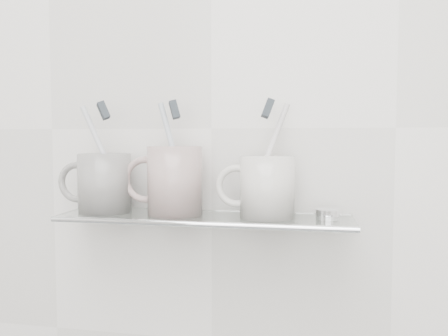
% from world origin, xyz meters
% --- Properties ---
extents(wall_back, '(2.50, 0.00, 2.50)m').
position_xyz_m(wall_back, '(0.00, 1.10, 1.25)').
color(wall_back, silver).
rests_on(wall_back, ground).
extents(shelf_glass, '(0.50, 0.12, 0.01)m').
position_xyz_m(shelf_glass, '(0.00, 1.04, 1.10)').
color(shelf_glass, silver).
rests_on(shelf_glass, wall_back).
extents(shelf_rail, '(0.50, 0.01, 0.01)m').
position_xyz_m(shelf_rail, '(0.00, 0.98, 1.10)').
color(shelf_rail, silver).
rests_on(shelf_rail, shelf_glass).
extents(bracket_left, '(0.02, 0.03, 0.02)m').
position_xyz_m(bracket_left, '(-0.21, 1.09, 1.09)').
color(bracket_left, silver).
rests_on(bracket_left, wall_back).
extents(bracket_right, '(0.02, 0.03, 0.02)m').
position_xyz_m(bracket_right, '(0.21, 1.09, 1.09)').
color(bracket_right, silver).
rests_on(bracket_right, wall_back).
extents(mug_left, '(0.11, 0.11, 0.10)m').
position_xyz_m(mug_left, '(-0.18, 1.04, 1.15)').
color(mug_left, silver).
rests_on(mug_left, shelf_glass).
extents(mug_left_handle, '(0.07, 0.01, 0.07)m').
position_xyz_m(mug_left_handle, '(-0.24, 1.04, 1.15)').
color(mug_left_handle, silver).
rests_on(mug_left_handle, mug_left).
extents(toothbrush_left, '(0.09, 0.02, 0.18)m').
position_xyz_m(toothbrush_left, '(-0.18, 1.04, 1.20)').
color(toothbrush_left, silver).
rests_on(toothbrush_left, mug_left).
extents(bristles_left, '(0.03, 0.03, 0.04)m').
position_xyz_m(bristles_left, '(-0.18, 1.04, 1.28)').
color(bristles_left, '#2A3136').
rests_on(bristles_left, toothbrush_left).
extents(mug_center, '(0.11, 0.11, 0.12)m').
position_xyz_m(mug_center, '(-0.05, 1.04, 1.16)').
color(mug_center, silver).
rests_on(mug_center, shelf_glass).
extents(mug_center_handle, '(0.08, 0.01, 0.08)m').
position_xyz_m(mug_center_handle, '(-0.11, 1.04, 1.16)').
color(mug_center_handle, silver).
rests_on(mug_center_handle, mug_center).
extents(toothbrush_center, '(0.06, 0.02, 0.19)m').
position_xyz_m(toothbrush_center, '(-0.05, 1.04, 1.20)').
color(toothbrush_center, '#A7B6C0').
rests_on(toothbrush_center, mug_center).
extents(bristles_center, '(0.03, 0.03, 0.03)m').
position_xyz_m(bristles_center, '(-0.05, 1.04, 1.28)').
color(bristles_center, '#2A3136').
rests_on(bristles_center, toothbrush_center).
extents(mug_right, '(0.12, 0.12, 0.10)m').
position_xyz_m(mug_right, '(0.11, 1.04, 1.15)').
color(mug_right, silver).
rests_on(mug_right, shelf_glass).
extents(mug_right_handle, '(0.07, 0.01, 0.07)m').
position_xyz_m(mug_right_handle, '(0.06, 1.04, 1.15)').
color(mug_right_handle, silver).
rests_on(mug_right_handle, mug_right).
extents(toothbrush_right, '(0.07, 0.05, 0.18)m').
position_xyz_m(toothbrush_right, '(0.11, 1.04, 1.20)').
color(toothbrush_right, silver).
rests_on(toothbrush_right, mug_right).
extents(bristles_right, '(0.03, 0.03, 0.03)m').
position_xyz_m(bristles_right, '(0.11, 1.04, 1.28)').
color(bristles_right, '#2A3136').
rests_on(bristles_right, toothbrush_right).
extents(chrome_cap, '(0.04, 0.04, 0.02)m').
position_xyz_m(chrome_cap, '(0.21, 1.04, 1.11)').
color(chrome_cap, silver).
rests_on(chrome_cap, shelf_glass).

